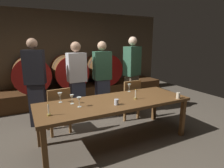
% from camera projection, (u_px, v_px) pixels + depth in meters
% --- Properties ---
extents(ground_plane, '(8.46, 8.46, 0.00)m').
position_uv_depth(ground_plane, '(104.00, 138.00, 3.30)').
color(ground_plane, brown).
extents(back_wall, '(6.51, 0.24, 2.55)m').
position_uv_depth(back_wall, '(64.00, 56.00, 5.57)').
color(back_wall, brown).
rests_on(back_wall, ground).
extents(barrel_shelf, '(5.86, 0.90, 0.43)m').
position_uv_depth(barrel_shelf, '(71.00, 94.00, 5.33)').
color(barrel_shelf, '#4C2D16').
rests_on(barrel_shelf, ground).
extents(wine_barrel_left, '(0.90, 0.89, 0.90)m').
position_uv_depth(wine_barrel_left, '(31.00, 74.00, 4.74)').
color(wine_barrel_left, brown).
rests_on(wine_barrel_left, barrel_shelf).
extents(wine_barrel_center, '(0.90, 0.89, 0.90)m').
position_uv_depth(wine_barrel_center, '(69.00, 71.00, 5.17)').
color(wine_barrel_center, brown).
rests_on(wine_barrel_center, barrel_shelf).
extents(wine_barrel_right, '(0.90, 0.89, 0.90)m').
position_uv_depth(wine_barrel_right, '(103.00, 69.00, 5.63)').
color(wine_barrel_right, '#513319').
rests_on(wine_barrel_right, barrel_shelf).
extents(dining_table, '(2.53, 0.91, 0.73)m').
position_uv_depth(dining_table, '(115.00, 104.00, 3.07)').
color(dining_table, brown).
rests_on(dining_table, ground).
extents(chair_left, '(0.43, 0.43, 0.88)m').
position_uv_depth(chair_left, '(58.00, 108.00, 3.37)').
color(chair_left, olive).
rests_on(chair_left, ground).
extents(chair_right, '(0.40, 0.40, 0.88)m').
position_uv_depth(chair_right, '(130.00, 97.00, 4.04)').
color(chair_right, olive).
rests_on(chair_right, ground).
extents(guest_far_left, '(0.44, 0.35, 1.76)m').
position_uv_depth(guest_far_left, '(36.00, 83.00, 3.61)').
color(guest_far_left, black).
rests_on(guest_far_left, ground).
extents(guest_center_left, '(0.39, 0.25, 1.69)m').
position_uv_depth(guest_center_left, '(77.00, 81.00, 3.91)').
color(guest_center_left, '#33384C').
rests_on(guest_center_left, ground).
extents(guest_center_right, '(0.40, 0.27, 1.70)m').
position_uv_depth(guest_center_right, '(102.00, 79.00, 4.13)').
color(guest_center_right, '#33384C').
rests_on(guest_center_right, ground).
extents(guest_far_right, '(0.43, 0.34, 1.80)m').
position_uv_depth(guest_far_right, '(132.00, 75.00, 4.33)').
color(guest_far_right, brown).
rests_on(guest_far_right, ground).
extents(candle_left, '(0.05, 0.05, 0.19)m').
position_uv_depth(candle_left, '(49.00, 112.00, 2.42)').
color(candle_left, olive).
rests_on(candle_left, dining_table).
extents(candle_right, '(0.05, 0.05, 0.19)m').
position_uv_depth(candle_right, '(135.00, 96.00, 3.13)').
color(candle_right, olive).
rests_on(candle_right, dining_table).
extents(wine_glass_far_left, '(0.08, 0.08, 0.16)m').
position_uv_depth(wine_glass_far_left, '(60.00, 95.00, 2.95)').
color(wine_glass_far_left, silver).
rests_on(wine_glass_far_left, dining_table).
extents(wine_glass_center_left, '(0.06, 0.06, 0.15)m').
position_uv_depth(wine_glass_center_left, '(72.00, 97.00, 2.88)').
color(wine_glass_center_left, silver).
rests_on(wine_glass_center_left, dining_table).
extents(wine_glass_center_right, '(0.07, 0.07, 0.15)m').
position_uv_depth(wine_glass_center_right, '(79.00, 100.00, 2.74)').
color(wine_glass_center_right, silver).
rests_on(wine_glass_center_right, dining_table).
extents(wine_glass_far_right, '(0.07, 0.07, 0.15)m').
position_uv_depth(wine_glass_far_right, '(129.00, 86.00, 3.59)').
color(wine_glass_far_right, silver).
rests_on(wine_glass_far_right, dining_table).
extents(cup_left, '(0.07, 0.07, 0.09)m').
position_uv_depth(cup_left, '(116.00, 102.00, 2.84)').
color(cup_left, silver).
rests_on(cup_left, dining_table).
extents(cup_right, '(0.06, 0.06, 0.11)m').
position_uv_depth(cup_right, '(178.00, 96.00, 3.16)').
color(cup_right, beige).
rests_on(cup_right, dining_table).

